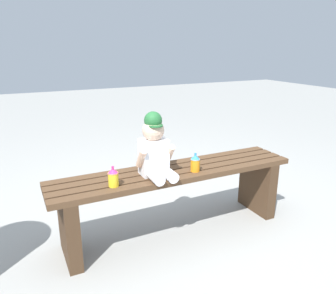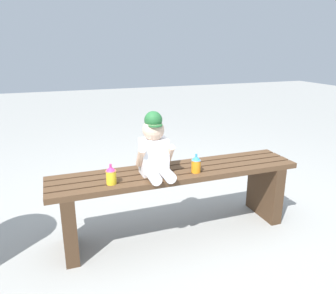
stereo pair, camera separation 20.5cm
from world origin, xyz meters
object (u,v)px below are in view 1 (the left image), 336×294
(child_figure, at_px, (155,148))
(sippy_cup_right, at_px, (195,163))
(sippy_cup_left, at_px, (113,177))
(park_bench, at_px, (176,190))

(child_figure, bearing_deg, sippy_cup_right, -12.41)
(child_figure, xyz_separation_m, sippy_cup_left, (-0.29, -0.06, -0.12))
(child_figure, height_order, sippy_cup_left, child_figure)
(sippy_cup_left, height_order, sippy_cup_right, same)
(park_bench, height_order, sippy_cup_right, sippy_cup_right)
(child_figure, height_order, sippy_cup_right, child_figure)
(sippy_cup_right, bearing_deg, child_figure, 167.59)
(sippy_cup_left, bearing_deg, sippy_cup_right, 0.00)
(park_bench, xyz_separation_m, sippy_cup_left, (-0.45, -0.08, 0.21))
(park_bench, relative_size, sippy_cup_right, 13.45)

